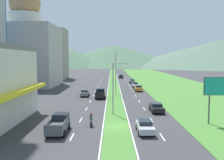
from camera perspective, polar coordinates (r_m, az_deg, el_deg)
name	(u,v)px	position (r m, az deg, el deg)	size (l,w,h in m)	color
ground_plane	(117,127)	(32.87, 1.07, -10.67)	(600.00, 600.00, 0.00)	#38383A
grass_median	(114,83)	(92.09, 0.41, -0.64)	(3.20, 240.00, 0.06)	#477F33
grass_verge_right	(169,83)	(94.49, 13.00, -0.63)	(24.00, 240.00, 0.06)	#477F33
lane_dash_left_2	(72,137)	(29.21, -9.08, -12.72)	(0.16, 2.80, 0.01)	silver
lane_dash_left_3	(81,120)	(36.75, -7.11, -9.03)	(0.16, 2.80, 0.01)	silver
lane_dash_left_4	(87,109)	(44.42, -5.84, -6.60)	(0.16, 2.80, 0.01)	silver
lane_dash_left_5	(90,101)	(52.16, -4.95, -4.89)	(0.16, 2.80, 0.01)	silver
lane_dash_left_6	(93,96)	(59.94, -4.29, -3.62)	(0.16, 2.80, 0.01)	silver
lane_dash_left_7	(96,91)	(67.75, -3.78, -2.64)	(0.16, 2.80, 0.01)	silver
lane_dash_left_8	(97,88)	(75.59, -3.39, -1.86)	(0.16, 2.80, 0.01)	silver
lane_dash_left_9	(99,85)	(83.43, -3.06, -1.23)	(0.16, 2.80, 0.01)	silver
lane_dash_left_10	(100,83)	(91.29, -2.79, -0.71)	(0.16, 2.80, 0.01)	silver
lane_dash_left_11	(101,81)	(99.16, -2.57, -0.27)	(0.16, 2.80, 0.01)	silver
lane_dash_left_12	(102,80)	(107.03, -2.38, 0.10)	(0.16, 2.80, 0.01)	silver
lane_dash_left_13	(102,78)	(114.91, -2.21, 0.43)	(0.16, 2.80, 0.01)	silver
lane_dash_right_2	(162,137)	(29.41, 11.46, -12.63)	(0.16, 2.80, 0.01)	silver
lane_dash_right_3	(151,120)	(36.91, 9.01, -8.99)	(0.16, 2.80, 0.01)	silver
lane_dash_right_4	(144,109)	(44.55, 7.42, -6.58)	(0.16, 2.80, 0.01)	silver
lane_dash_right_5	(140,101)	(52.27, 6.31, -4.88)	(0.16, 2.80, 0.01)	silver
lane_dash_right_6	(136,96)	(60.04, 5.48, -3.61)	(0.16, 2.80, 0.01)	silver
lane_dash_right_7	(133,91)	(67.84, 4.85, -2.63)	(0.16, 2.80, 0.01)	silver
lane_dash_right_8	(131,88)	(75.67, 4.35, -1.86)	(0.16, 2.80, 0.01)	silver
lane_dash_right_9	(129,85)	(83.50, 3.95, -1.23)	(0.16, 2.80, 0.01)	silver
lane_dash_right_10	(128,83)	(91.36, 3.61, -0.71)	(0.16, 2.80, 0.01)	silver
lane_dash_right_11	(126,81)	(99.22, 3.33, -0.27)	(0.16, 2.80, 0.01)	silver
lane_dash_right_12	(125,80)	(107.09, 3.09, 0.10)	(0.16, 2.80, 0.01)	silver
lane_dash_right_13	(125,78)	(114.96, 2.88, 0.43)	(0.16, 2.80, 0.01)	silver
edge_line_median_left	(109,83)	(92.10, -0.68, -0.66)	(0.16, 240.00, 0.01)	silver
edge_line_median_right	(118,83)	(92.12, 1.49, -0.66)	(0.16, 240.00, 0.01)	silver
domed_building	(26,49)	(85.77, -18.97, 6.74)	(19.43, 19.43, 31.16)	#B7B2A8
midrise_colored	(53,54)	(114.37, -13.39, 5.80)	(12.18, 12.18, 22.03)	#9E9384
hill_far_left	(43,53)	(296.08, -15.50, 6.06)	(165.42, 165.42, 32.31)	#47664C
hill_far_center	(114,55)	(320.04, 0.57, 5.62)	(195.24, 195.24, 26.67)	#47664C
hill_far_right	(220,53)	(315.48, 23.51, 5.59)	(239.01, 239.01, 30.61)	#516B56
street_lamp_near	(115,84)	(39.28, 0.75, -1.02)	(2.81, 0.43, 8.23)	#99999E
street_lamp_mid	(115,71)	(61.22, 0.60, 2.13)	(3.11, 0.49, 10.34)	#99999E
billboard_roadside	(222,89)	(36.37, 23.91, -1.85)	(4.90, 0.28, 6.39)	#4C4C51
car_0	(132,81)	(91.10, 4.69, -0.25)	(1.86, 4.75, 1.48)	slate
car_1	(85,93)	(59.19, -6.19, -2.98)	(1.99, 4.13, 1.53)	slate
car_2	(139,88)	(68.47, 6.14, -1.90)	(1.96, 4.00, 1.60)	#C6842D
car_3	(157,107)	(42.25, 10.18, -6.20)	(2.04, 4.63, 1.47)	black
car_4	(145,126)	(30.56, 7.60, -10.44)	(1.92, 4.52, 1.45)	#B2B2B7
car_5	(121,76)	(114.89, 2.12, 0.83)	(1.99, 4.54, 1.63)	black
car_6	(135,85)	(77.51, 5.39, -1.12)	(1.86, 4.62, 1.58)	silver
pickup_truck_0	(59,124)	(31.09, -12.02, -9.80)	(2.18, 5.40, 2.00)	#515459
pickup_truck_1	(101,94)	(56.57, -2.64, -3.11)	(2.18, 5.40, 2.00)	black
motorcycle_rider	(91,121)	(33.17, -4.76, -9.21)	(0.36, 2.00, 1.80)	black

